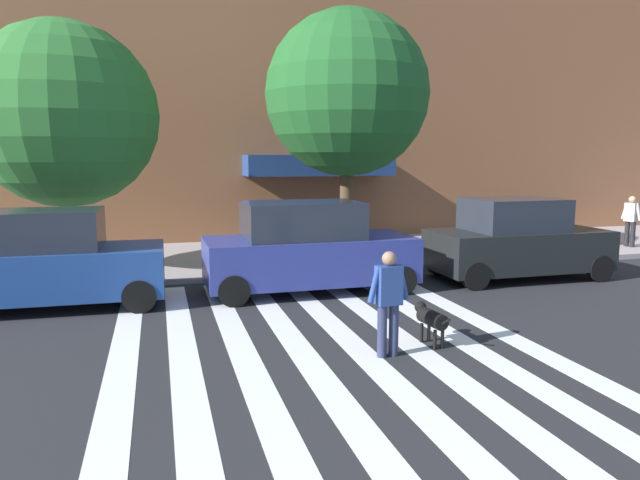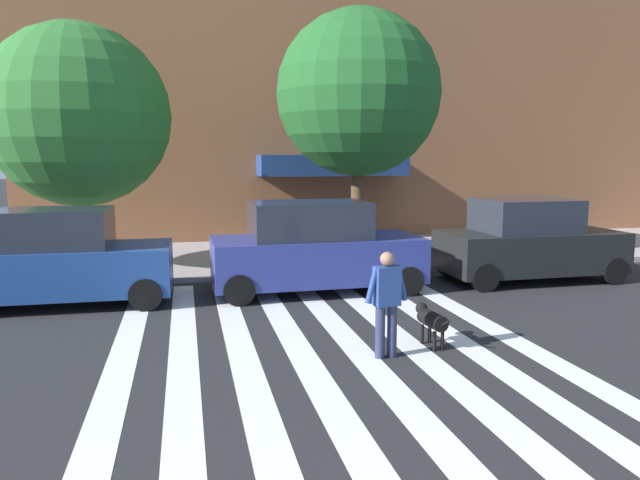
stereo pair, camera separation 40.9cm
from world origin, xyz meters
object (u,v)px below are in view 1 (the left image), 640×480
pedestrian_dog_walker (388,298)px  dog_on_leash (430,318)px  street_tree_middle (347,94)px  parked_car_fourth_in_line (517,241)px  pedestrian_bystander (631,218)px  street_tree_nearest (64,115)px  parked_car_behind_first (52,262)px  parked_car_third_in_line (308,249)px

pedestrian_dog_walker → dog_on_leash: size_ratio=1.68×
street_tree_middle → pedestrian_dog_walker: 8.83m
parked_car_fourth_in_line → street_tree_middle: (-3.47, 3.17, 3.81)m
pedestrian_bystander → street_tree_middle: bearing=177.5°
street_tree_nearest → pedestrian_bystander: bearing=-1.6°
street_tree_middle → street_tree_nearest: bearing=179.7°
parked_car_fourth_in_line → street_tree_middle: 6.04m
parked_car_behind_first → pedestrian_dog_walker: size_ratio=2.63×
parked_car_third_in_line → pedestrian_dog_walker: bearing=-88.8°
parked_car_third_in_line → pedestrian_bystander: (11.47, 2.75, 0.10)m
parked_car_fourth_in_line → dog_on_leash: parked_car_fourth_in_line is taller
parked_car_behind_first → street_tree_middle: (7.29, 3.17, 3.82)m
parked_car_third_in_line → dog_on_leash: 4.37m
parked_car_behind_first → street_tree_middle: bearing=23.5°
street_tree_nearest → street_tree_middle: size_ratio=0.90×
parked_car_third_in_line → pedestrian_dog_walker: parked_car_third_in_line is taller
parked_car_third_in_line → parked_car_fourth_in_line: parked_car_third_in_line is taller
street_tree_nearest → pedestrian_dog_walker: 10.02m
pedestrian_dog_walker → pedestrian_bystander: (11.37, 7.32, 0.15)m
street_tree_middle → dog_on_leash: (-0.96, -7.39, -4.32)m
parked_car_behind_first → dog_on_leash: size_ratio=4.41×
pedestrian_dog_walker → dog_on_leash: 1.07m
parked_car_third_in_line → pedestrian_bystander: size_ratio=2.87×
pedestrian_bystander → parked_car_behind_first: bearing=-170.7°
street_tree_nearest → pedestrian_bystander: (16.84, -0.46, -2.98)m
parked_car_fourth_in_line → pedestrian_dog_walker: parked_car_fourth_in_line is taller
parked_car_fourth_in_line → pedestrian_bystander: 6.66m
dog_on_leash → pedestrian_bystander: pedestrian_bystander is taller
street_tree_middle → pedestrian_dog_walker: street_tree_middle is taller
street_tree_nearest → pedestrian_dog_walker: street_tree_nearest is taller
street_tree_middle → pedestrian_bystander: 10.22m
pedestrian_dog_walker → dog_on_leash: bearing=21.7°
parked_car_fourth_in_line → dog_on_leash: size_ratio=4.49×
parked_car_fourth_in_line → street_tree_nearest: (-10.78, 3.21, 3.11)m
parked_car_behind_first → street_tree_nearest: (-0.03, 3.21, 3.12)m
parked_car_fourth_in_line → pedestrian_dog_walker: 7.01m
parked_car_third_in_line → pedestrian_bystander: bearing=13.5°
street_tree_middle → parked_car_behind_first: bearing=-156.5°
parked_car_fourth_in_line → street_tree_nearest: street_tree_nearest is taller
parked_car_third_in_line → pedestrian_bystander: parked_car_third_in_line is taller
street_tree_nearest → pedestrian_bystander: street_tree_nearest is taller
parked_car_third_in_line → pedestrian_dog_walker: (0.10, -4.57, -0.05)m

